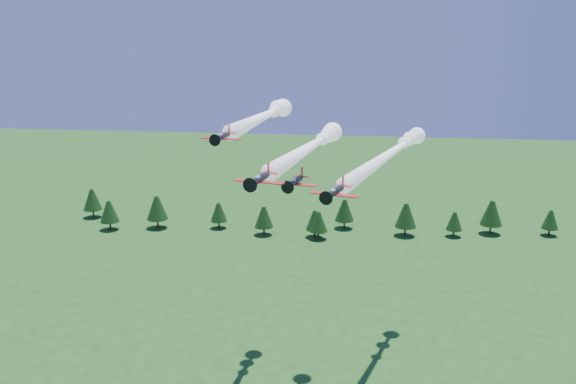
# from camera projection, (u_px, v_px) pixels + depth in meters

# --- Properties ---
(plane_lead) EXTENTS (13.03, 44.90, 3.70)m
(plane_lead) POSITION_uv_depth(u_px,v_px,m) (312.00, 146.00, 110.09)
(plane_lead) COLOR black
(plane_lead) RESTS_ON ground
(plane_left) EXTENTS (9.63, 41.78, 3.70)m
(plane_left) POSITION_uv_depth(u_px,v_px,m) (266.00, 115.00, 120.19)
(plane_left) COLOR black
(plane_left) RESTS_ON ground
(plane_right) EXTENTS (20.79, 56.95, 3.70)m
(plane_right) POSITION_uv_depth(u_px,v_px,m) (392.00, 152.00, 122.86)
(plane_right) COLOR black
(plane_right) RESTS_ON ground
(plane_slot) EXTENTS (7.64, 8.38, 2.67)m
(plane_slot) POSITION_uv_depth(u_px,v_px,m) (295.00, 182.00, 103.75)
(plane_slot) COLOR black
(plane_slot) RESTS_ON ground
(treeline) EXTENTS (178.33, 19.91, 11.28)m
(treeline) POSITION_uv_depth(u_px,v_px,m) (313.00, 213.00, 212.25)
(treeline) COLOR #382314
(treeline) RESTS_ON ground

